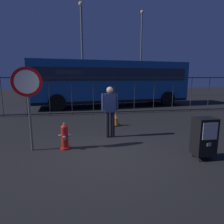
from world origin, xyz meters
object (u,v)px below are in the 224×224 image
at_px(newspaper_box_primary, 204,136).
at_px(pedestrian, 110,109).
at_px(traffic_cone, 116,119).
at_px(fire_hydrant, 65,137).
at_px(stop_sign, 28,92).
at_px(street_light_near_right, 82,47).
at_px(bus_near, 111,81).
at_px(street_light_near_left, 141,49).

relative_size(newspaper_box_primary, pedestrian, 0.61).
bearing_deg(traffic_cone, pedestrian, -107.17).
bearing_deg(fire_hydrant, stop_sign, 179.16).
distance_m(newspaper_box_primary, street_light_near_right, 10.76).
bearing_deg(bus_near, fire_hydrant, -115.00).
relative_size(pedestrian, street_light_near_left, 0.20).
height_order(newspaper_box_primary, pedestrian, pedestrian).
distance_m(stop_sign, bus_near, 8.59).
height_order(stop_sign, traffic_cone, stop_sign).
distance_m(traffic_cone, street_light_near_right, 7.43).
xyz_separation_m(fire_hydrant, bus_near, (2.57, 7.89, 1.36)).
relative_size(stop_sign, street_light_near_left, 0.27).
height_order(bus_near, street_light_near_left, street_light_near_left).
xyz_separation_m(fire_hydrant, pedestrian, (1.39, 0.84, 0.60)).
xyz_separation_m(newspaper_box_primary, traffic_cone, (-1.52, 3.52, -0.31)).
distance_m(newspaper_box_primary, traffic_cone, 3.85).
xyz_separation_m(fire_hydrant, stop_sign, (-0.87, 0.01, 1.25)).
height_order(fire_hydrant, bus_near, bus_near).
height_order(street_light_near_left, street_light_near_right, street_light_near_left).
height_order(newspaper_box_primary, stop_sign, stop_sign).
bearing_deg(bus_near, street_light_near_left, 48.47).
relative_size(stop_sign, bus_near, 0.21).
distance_m(bus_near, street_light_near_right, 3.10).
xyz_separation_m(pedestrian, street_light_near_left, (4.99, 12.60, 3.74)).
bearing_deg(newspaper_box_primary, fire_hydrant, 160.23).
bearing_deg(street_light_near_left, street_light_near_right, -140.01).
relative_size(pedestrian, street_light_near_right, 0.24).
distance_m(bus_near, street_light_near_left, 7.36).
height_order(stop_sign, street_light_near_right, street_light_near_right).
xyz_separation_m(pedestrian, traffic_cone, (0.46, 1.47, -0.69)).
distance_m(fire_hydrant, bus_near, 8.41).
xyz_separation_m(traffic_cone, street_light_near_right, (-1.22, 6.29, 3.76)).
bearing_deg(street_light_near_left, pedestrian, -111.63).
bearing_deg(pedestrian, stop_sign, -159.97).
bearing_deg(fire_hydrant, street_light_near_right, 85.80).
height_order(fire_hydrant, stop_sign, stop_sign).
relative_size(newspaper_box_primary, street_light_near_left, 0.12).
distance_m(pedestrian, bus_near, 7.19).
height_order(traffic_cone, street_light_near_left, street_light_near_left).
bearing_deg(street_light_near_left, stop_sign, -118.41).
relative_size(newspaper_box_primary, traffic_cone, 1.92).
xyz_separation_m(fire_hydrant, street_light_near_left, (6.39, 13.43, 4.33)).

